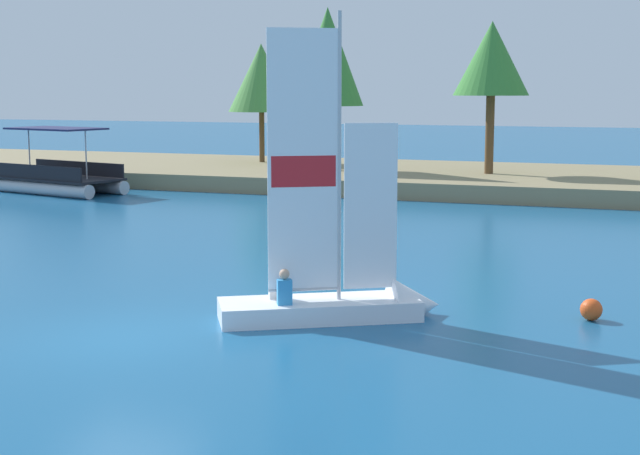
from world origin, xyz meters
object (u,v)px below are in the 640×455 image
object	(u,v)px
sailboat	(353,294)
shoreline_tree_left	(261,78)
shoreline_tree_midleft	(328,57)
shoreline_tree_centre	(492,59)
channel_buoy	(591,310)
pontoon_boat	(58,177)

from	to	relation	value
sailboat	shoreline_tree_left	bearing A→B (deg)	86.59
shoreline_tree_left	sailboat	xyz separation A→B (m)	(13.87, -27.32, -4.58)
shoreline_tree_midleft	sailboat	xyz separation A→B (m)	(9.08, -24.03, -5.47)
shoreline_tree_left	shoreline_tree_centre	world-z (taller)	shoreline_tree_centre
shoreline_tree_midleft	shoreline_tree_centre	bearing A→B (deg)	4.96
shoreline_tree_left	channel_buoy	bearing A→B (deg)	-54.72
shoreline_tree_centre	pontoon_boat	bearing A→B (deg)	-156.07
shoreline_tree_left	shoreline_tree_midleft	xyz separation A→B (m)	(4.79, -3.29, 0.90)
shoreline_tree_left	pontoon_boat	world-z (taller)	shoreline_tree_left
shoreline_tree_midleft	pontoon_boat	bearing A→B (deg)	-144.58
shoreline_tree_centre	sailboat	xyz separation A→B (m)	(1.60, -24.68, -5.32)
sailboat	pontoon_boat	bearing A→B (deg)	108.06
shoreline_tree_left	sailboat	world-z (taller)	shoreline_tree_left
shoreline_tree_centre	sailboat	world-z (taller)	shoreline_tree_centre
channel_buoy	shoreline_tree_left	bearing A→B (deg)	125.28
shoreline_tree_midleft	pontoon_boat	xyz separation A→B (m)	(-9.98, -7.10, -5.25)
shoreline_tree_centre	channel_buoy	bearing A→B (deg)	-75.40
sailboat	pontoon_boat	distance (m)	25.50
shoreline_tree_centre	pontoon_boat	distance (m)	19.77
shoreline_tree_midleft	shoreline_tree_centre	world-z (taller)	shoreline_tree_midleft
shoreline_tree_left	channel_buoy	size ratio (longest dim) A/B	14.00
shoreline_tree_midleft	sailboat	distance (m)	26.26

